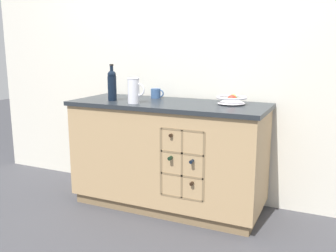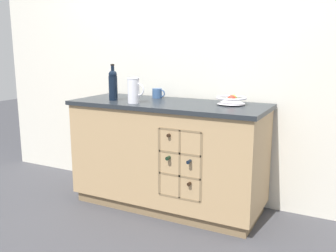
{
  "view_description": "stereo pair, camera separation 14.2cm",
  "coord_description": "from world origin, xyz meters",
  "px_view_note": "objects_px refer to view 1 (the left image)",
  "views": [
    {
      "loc": [
        1.3,
        -2.82,
        1.37
      ],
      "look_at": [
        0.0,
        0.0,
        0.72
      ],
      "focal_mm": 40.0,
      "sensor_mm": 36.0,
      "label": 1
    },
    {
      "loc": [
        1.43,
        -2.76,
        1.37
      ],
      "look_at": [
        0.0,
        0.0,
        0.72
      ],
      "focal_mm": 40.0,
      "sensor_mm": 36.0,
      "label": 2
    }
  ],
  "objects_px": {
    "ceramic_mug": "(156,93)",
    "standing_wine_bottle": "(112,84)",
    "white_pitcher": "(134,90)",
    "fruit_bowl": "(232,99)"
  },
  "relations": [
    {
      "from": "fruit_bowl",
      "to": "white_pitcher",
      "type": "distance_m",
      "value": 0.8
    },
    {
      "from": "fruit_bowl",
      "to": "standing_wine_bottle",
      "type": "height_order",
      "value": "standing_wine_bottle"
    },
    {
      "from": "standing_wine_bottle",
      "to": "white_pitcher",
      "type": "bearing_deg",
      "value": -14.23
    },
    {
      "from": "ceramic_mug",
      "to": "standing_wine_bottle",
      "type": "bearing_deg",
      "value": -131.34
    },
    {
      "from": "fruit_bowl",
      "to": "ceramic_mug",
      "type": "relative_size",
      "value": 1.95
    },
    {
      "from": "white_pitcher",
      "to": "ceramic_mug",
      "type": "relative_size",
      "value": 1.67
    },
    {
      "from": "ceramic_mug",
      "to": "standing_wine_bottle",
      "type": "xyz_separation_m",
      "value": [
        -0.27,
        -0.31,
        0.1
      ]
    },
    {
      "from": "standing_wine_bottle",
      "to": "ceramic_mug",
      "type": "bearing_deg",
      "value": 48.66
    },
    {
      "from": "white_pitcher",
      "to": "standing_wine_bottle",
      "type": "height_order",
      "value": "standing_wine_bottle"
    },
    {
      "from": "white_pitcher",
      "to": "fruit_bowl",
      "type": "bearing_deg",
      "value": 20.43
    }
  ]
}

